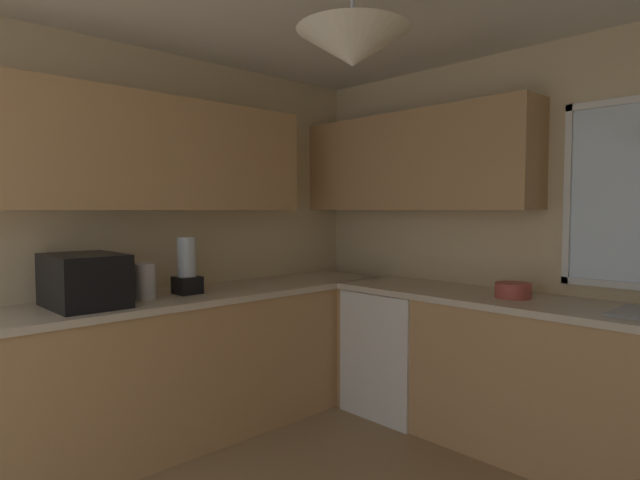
{
  "coord_description": "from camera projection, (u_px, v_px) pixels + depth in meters",
  "views": [
    {
      "loc": [
        1.4,
        -1.52,
        1.45
      ],
      "look_at": [
        -0.73,
        0.52,
        1.28
      ],
      "focal_mm": 29.49,
      "sensor_mm": 36.0,
      "label": 1
    }
  ],
  "objects": [
    {
      "name": "room_shell",
      "position": [
        362.0,
        157.0,
        2.64
      ],
      "size": [
        3.87,
        3.75,
        2.55
      ],
      "color": "beige",
      "rests_on": "ground_plane"
    },
    {
      "name": "counter_run_left",
      "position": [
        166.0,
        370.0,
        3.25
      ],
      "size": [
        0.65,
        3.36,
        0.92
      ],
      "color": "tan",
      "rests_on": "ground_plane"
    },
    {
      "name": "counter_run_back",
      "position": [
        558.0,
        383.0,
        3.0
      ],
      "size": [
        2.96,
        0.65,
        0.92
      ],
      "color": "tan",
      "rests_on": "ground_plane"
    },
    {
      "name": "dishwasher",
      "position": [
        399.0,
        350.0,
        3.79
      ],
      "size": [
        0.6,
        0.6,
        0.87
      ],
      "primitive_type": "cube",
      "color": "white",
      "rests_on": "ground_plane"
    },
    {
      "name": "microwave",
      "position": [
        84.0,
        280.0,
        2.88
      ],
      "size": [
        0.48,
        0.36,
        0.29
      ],
      "primitive_type": "cube",
      "color": "black",
      "rests_on": "counter_run_left"
    },
    {
      "name": "kettle",
      "position": [
        145.0,
        281.0,
        3.11
      ],
      "size": [
        0.12,
        0.12,
        0.22
      ],
      "primitive_type": "cylinder",
      "color": "#B7B7BC",
      "rests_on": "counter_run_left"
    },
    {
      "name": "bowl",
      "position": [
        513.0,
        290.0,
        3.18
      ],
      "size": [
        0.21,
        0.21,
        0.09
      ],
      "primitive_type": "cylinder",
      "color": "#B74C42",
      "rests_on": "counter_run_back"
    },
    {
      "name": "blender_appliance",
      "position": [
        187.0,
        268.0,
        3.32
      ],
      "size": [
        0.15,
        0.15,
        0.36
      ],
      "color": "black",
      "rests_on": "counter_run_left"
    }
  ]
}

